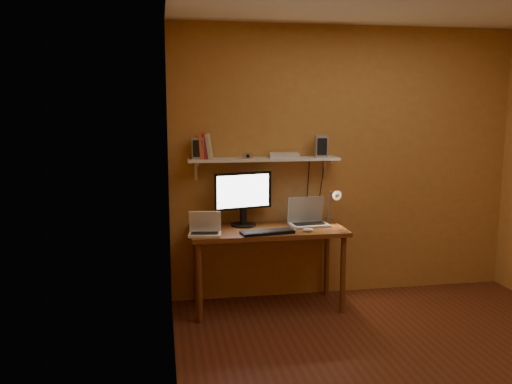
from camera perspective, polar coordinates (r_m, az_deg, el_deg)
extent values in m
cube|color=#5D2917|center=(4.27, 16.29, -17.16)|extent=(3.40, 3.20, 0.02)
cube|color=#B58237|center=(5.35, 9.31, 3.07)|extent=(3.40, 0.02, 2.60)
cube|color=#B58237|center=(3.46, -8.98, -0.23)|extent=(0.02, 3.20, 2.60)
cube|color=brown|center=(4.91, 1.23, -4.10)|extent=(1.40, 0.60, 0.04)
cylinder|color=brown|center=(4.71, -5.98, -9.50)|extent=(0.05, 0.05, 0.71)
cylinder|color=brown|center=(4.95, 9.13, -8.61)|extent=(0.05, 0.05, 0.71)
cylinder|color=brown|center=(5.16, -6.36, -7.81)|extent=(0.05, 0.05, 0.71)
cylinder|color=brown|center=(5.39, 7.45, -7.10)|extent=(0.05, 0.05, 0.71)
cube|color=silver|center=(4.99, 0.83, 3.48)|extent=(1.40, 0.25, 0.02)
cube|color=silver|center=(5.04, -6.36, 2.30)|extent=(0.03, 0.03, 0.18)
cube|color=silver|center=(5.26, 7.25, 2.57)|extent=(0.03, 0.03, 0.18)
cylinder|color=black|center=(5.02, -1.33, -3.48)|extent=(0.28, 0.28, 0.02)
cube|color=black|center=(5.00, -1.33, -2.51)|extent=(0.06, 0.05, 0.17)
cube|color=black|center=(4.96, -1.34, 0.13)|extent=(0.54, 0.16, 0.34)
cube|color=white|center=(4.94, -1.31, 0.09)|extent=(0.50, 0.12, 0.30)
cube|color=gray|center=(5.04, 5.62, -3.45)|extent=(0.37, 0.27, 0.02)
cube|color=black|center=(5.04, 5.63, -3.33)|extent=(0.30, 0.16, 0.00)
cube|color=gray|center=(5.10, 5.25, -1.81)|extent=(0.35, 0.09, 0.24)
cube|color=#13243D|center=(5.10, 5.25, -1.81)|extent=(0.31, 0.07, 0.20)
cube|color=silver|center=(4.67, -5.41, -4.46)|extent=(0.30, 0.23, 0.02)
cube|color=black|center=(4.67, -5.42, -4.33)|extent=(0.25, 0.14, 0.00)
cube|color=silver|center=(4.72, -5.38, -3.07)|extent=(0.28, 0.11, 0.19)
cube|color=black|center=(4.72, -5.38, -3.07)|extent=(0.25, 0.08, 0.16)
cube|color=black|center=(4.72, 1.20, -4.25)|extent=(0.48, 0.22, 0.02)
ellipsoid|color=silver|center=(4.81, 5.48, -3.98)|extent=(0.10, 0.07, 0.03)
cube|color=silver|center=(5.30, 7.74, -3.09)|extent=(0.05, 0.06, 0.08)
cylinder|color=silver|center=(5.27, 7.78, -1.49)|extent=(0.02, 0.02, 0.28)
cylinder|color=silver|center=(5.17, 8.08, -0.13)|extent=(0.01, 0.16, 0.01)
cone|color=silver|center=(5.10, 8.36, -0.27)|extent=(0.09, 0.09, 0.09)
sphere|color=#FFE0A5|center=(5.08, 8.43, -0.31)|extent=(0.04, 0.04, 0.04)
cube|color=gray|center=(4.92, -6.05, 4.62)|extent=(0.13, 0.13, 0.19)
cube|color=gray|center=(5.11, 6.89, 4.81)|extent=(0.13, 0.13, 0.20)
cube|color=#DF562D|center=(4.93, -5.71, 4.83)|extent=(0.08, 0.16, 0.23)
cube|color=maroon|center=(4.93, -5.34, 4.83)|extent=(0.08, 0.16, 0.23)
cube|color=#BBBA94|center=(4.94, -4.97, 4.84)|extent=(0.09, 0.16, 0.23)
cube|color=silver|center=(4.90, -0.89, 3.82)|extent=(0.09, 0.03, 0.05)
cylinder|color=black|center=(4.88, -0.86, 3.81)|extent=(0.03, 0.02, 0.03)
cube|color=silver|center=(5.02, 2.98, 3.89)|extent=(0.29, 0.21, 0.04)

